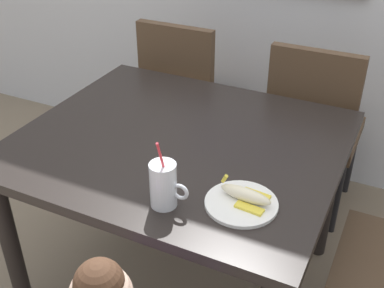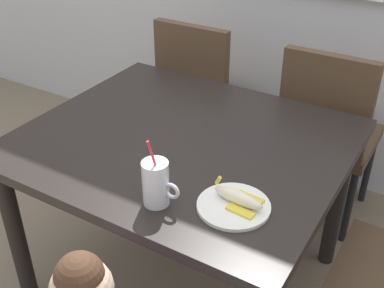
{
  "view_description": "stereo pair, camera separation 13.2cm",
  "coord_description": "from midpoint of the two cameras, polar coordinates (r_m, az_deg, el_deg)",
  "views": [
    {
      "loc": [
        0.73,
        -1.41,
        1.7
      ],
      "look_at": [
        0.1,
        -0.11,
        0.81
      ],
      "focal_mm": 45.16,
      "sensor_mm": 36.0,
      "label": 1
    },
    {
      "loc": [
        0.85,
        -1.35,
        1.7
      ],
      "look_at": [
        0.1,
        -0.11,
        0.81
      ],
      "focal_mm": 45.16,
      "sensor_mm": 36.0,
      "label": 2
    }
  ],
  "objects": [
    {
      "name": "snack_plate",
      "position": [
        1.51,
        3.34,
        -7.09
      ],
      "size": [
        0.23,
        0.23,
        0.01
      ],
      "primitive_type": "cylinder",
      "color": "white",
      "rests_on": "dining_table"
    },
    {
      "name": "ground_plane",
      "position": [
        2.33,
        -2.9,
        -15.49
      ],
      "size": [
        24.0,
        24.0,
        0.0
      ],
      "primitive_type": "plane",
      "color": "#7A6B56"
    },
    {
      "name": "milk_cup",
      "position": [
        1.48,
        -5.93,
        -5.16
      ],
      "size": [
        0.13,
        0.09,
        0.25
      ],
      "color": "silver",
      "rests_on": "dining_table"
    },
    {
      "name": "peeled_banana",
      "position": [
        1.5,
        3.92,
        -6.13
      ],
      "size": [
        0.17,
        0.11,
        0.07
      ],
      "rotation": [
        0.0,
        0.0,
        -0.09
      ],
      "color": "#F4EAC6",
      "rests_on": "snack_plate"
    },
    {
      "name": "dining_chair_left",
      "position": [
        2.7,
        -2.18,
        5.99
      ],
      "size": [
        0.44,
        0.45,
        0.96
      ],
      "rotation": [
        0.0,
        0.0,
        3.14
      ],
      "color": "#4C3826",
      "rests_on": "ground"
    },
    {
      "name": "dining_table",
      "position": [
        1.91,
        -3.42,
        -1.96
      ],
      "size": [
        1.21,
        1.06,
        0.75
      ],
      "color": "black",
      "rests_on": "ground"
    },
    {
      "name": "dining_chair_right",
      "position": [
        2.45,
        12.6,
        2.38
      ],
      "size": [
        0.44,
        0.45,
        0.96
      ],
      "rotation": [
        0.0,
        0.0,
        3.14
      ],
      "color": "#4C3826",
      "rests_on": "ground"
    }
  ]
}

